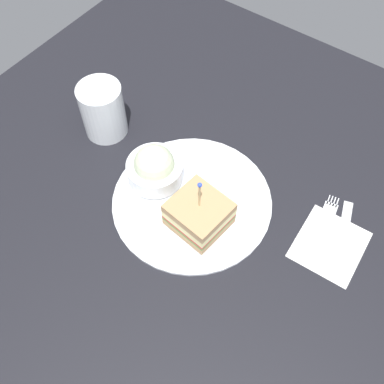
{
  "coord_description": "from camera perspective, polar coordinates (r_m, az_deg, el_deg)",
  "views": [
    {
      "loc": [
        23.37,
        -32.29,
        64.32
      ],
      "look_at": [
        0.0,
        0.0,
        2.98
      ],
      "focal_mm": 42.64,
      "sensor_mm": 36.0,
      "label": 1
    }
  ],
  "objects": [
    {
      "name": "ground_plane",
      "position": [
        0.77,
        0.0,
        -1.62
      ],
      "size": [
        98.24,
        98.24,
        2.0
      ],
      "primitive_type": "cube",
      "color": "black"
    },
    {
      "name": "plate",
      "position": [
        0.75,
        0.0,
        -1.03
      ],
      "size": [
        26.39,
        26.39,
        0.98
      ],
      "primitive_type": "cylinder",
      "color": "white",
      "rests_on": "ground_plane"
    },
    {
      "name": "sandwich_half_center",
      "position": [
        0.7,
        0.88,
        -2.76
      ],
      "size": [
        9.21,
        8.88,
        10.95
      ],
      "color": "tan",
      "rests_on": "plate"
    },
    {
      "name": "coleslaw_bowl",
      "position": [
        0.76,
        -4.59,
        3.19
      ],
      "size": [
        9.41,
        9.41,
        6.77
      ],
      "color": "white",
      "rests_on": "plate"
    },
    {
      "name": "drink_glass",
      "position": [
        0.83,
        -11.03,
        9.74
      ],
      "size": [
        7.74,
        7.74,
        10.12
      ],
      "color": "gold",
      "rests_on": "ground_plane"
    },
    {
      "name": "napkin",
      "position": [
        0.75,
        16.84,
        -6.32
      ],
      "size": [
        10.53,
        11.58,
        0.15
      ],
      "primitive_type": "cube",
      "rotation": [
        0.0,
        0.0,
        7.91
      ],
      "color": "white",
      "rests_on": "ground_plane"
    },
    {
      "name": "fork",
      "position": [
        0.77,
        16.41,
        -3.37
      ],
      "size": [
        3.47,
        13.07,
        0.35
      ],
      "color": "silver",
      "rests_on": "ground_plane"
    },
    {
      "name": "knife",
      "position": [
        0.77,
        18.51,
        -4.51
      ],
      "size": [
        4.88,
        12.41,
        0.35
      ],
      "color": "silver",
      "rests_on": "ground_plane"
    }
  ]
}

